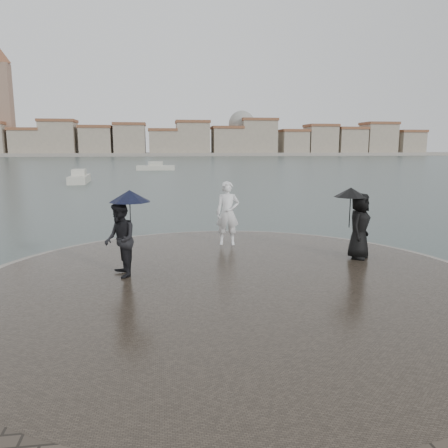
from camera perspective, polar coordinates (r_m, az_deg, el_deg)
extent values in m
plane|color=#2B3835|center=(7.10, 5.96, -18.52)|extent=(400.00, 400.00, 0.00)
cylinder|color=gray|center=(10.19, 1.08, -8.43)|extent=(12.50, 12.50, 0.32)
cylinder|color=#2D261E|center=(10.18, 1.08, -8.32)|extent=(11.90, 11.90, 0.36)
imported|color=white|center=(13.59, 0.48, 1.42)|extent=(0.79, 0.59, 1.98)
imported|color=black|center=(10.50, -13.42, -2.01)|extent=(0.88, 1.01, 1.77)
cylinder|color=black|center=(10.49, -12.12, 0.61)|extent=(0.02, 0.02, 0.90)
cone|color=black|center=(10.42, -12.23, 3.60)|extent=(0.98, 0.98, 0.28)
imported|color=black|center=(12.44, 17.26, -0.26)|extent=(1.01, 1.04, 1.80)
cylinder|color=black|center=(12.36, 16.11, 1.61)|extent=(0.02, 0.02, 0.90)
cone|color=black|center=(12.30, 16.23, 4.01)|extent=(0.91, 0.91, 0.26)
cube|color=gray|center=(169.06, -7.94, 9.00)|extent=(260.00, 20.00, 1.20)
cube|color=#A19480|center=(172.40, -24.35, 9.54)|extent=(10.00, 10.00, 9.00)
cube|color=brown|center=(172.50, -24.48, 11.19)|extent=(10.60, 10.60, 1.00)
cube|color=#A19480|center=(169.79, -20.77, 10.29)|extent=(12.00, 10.00, 12.00)
cube|color=brown|center=(170.01, -20.90, 12.47)|extent=(12.60, 10.60, 1.00)
cube|color=#A19480|center=(167.55, -16.33, 10.20)|extent=(11.00, 10.00, 10.00)
cube|color=brown|center=(167.69, -16.43, 12.08)|extent=(11.60, 10.60, 1.00)
cube|color=#A19480|center=(166.37, -12.18, 10.55)|extent=(11.00, 10.00, 11.00)
cube|color=brown|center=(166.56, -12.25, 12.61)|extent=(11.60, 10.60, 1.00)
cube|color=#A19480|center=(166.04, -7.96, 10.33)|extent=(10.00, 10.00, 9.00)
cube|color=brown|center=(166.15, -8.00, 12.06)|extent=(10.60, 10.60, 1.00)
cube|color=#A19480|center=(166.53, -4.12, 10.92)|extent=(12.00, 10.00, 12.00)
cube|color=brown|center=(166.76, -4.15, 13.15)|extent=(12.60, 10.60, 1.00)
cube|color=#A19480|center=(168.00, 0.39, 10.59)|extent=(11.00, 10.00, 10.00)
cube|color=brown|center=(168.14, 0.39, 12.47)|extent=(11.60, 10.60, 1.00)
cube|color=#A19480|center=(170.26, 4.46, 11.06)|extent=(13.00, 10.00, 13.00)
cube|color=brown|center=(170.54, 4.49, 13.41)|extent=(13.60, 10.60, 1.00)
cube|color=#A19480|center=(173.87, 9.03, 10.29)|extent=(10.00, 10.00, 9.00)
cube|color=brown|center=(173.97, 9.07, 11.94)|extent=(10.60, 10.60, 1.00)
cube|color=#A19480|center=(177.45, 12.49, 10.49)|extent=(11.00, 10.00, 11.00)
cube|color=brown|center=(177.63, 12.56, 12.43)|extent=(11.60, 10.60, 1.00)
cube|color=#A19480|center=(182.03, 16.07, 10.17)|extent=(11.00, 10.00, 10.00)
cube|color=brown|center=(182.16, 16.16, 11.90)|extent=(11.60, 10.60, 1.00)
cube|color=#A19480|center=(187.28, 19.49, 10.28)|extent=(12.00, 10.00, 12.00)
cube|color=brown|center=(187.48, 19.60, 12.26)|extent=(12.60, 10.60, 1.00)
cube|color=#A19480|center=(193.62, 22.91, 9.60)|extent=(10.00, 10.00, 9.00)
cube|color=brown|center=(193.71, 23.02, 11.07)|extent=(10.60, 10.60, 1.00)
cube|color=#846654|center=(176.77, -26.69, 13.10)|extent=(5.00, 5.00, 32.00)
cone|color=brown|center=(179.04, -27.18, 18.99)|extent=(6.80, 6.80, 5.00)
sphere|color=gray|center=(171.19, 2.32, 12.92)|extent=(10.00, 10.00, 10.00)
cube|color=beige|center=(44.02, -18.35, 5.45)|extent=(1.89, 5.58, 0.90)
cube|color=beige|center=(43.98, -18.39, 6.23)|extent=(1.30, 2.06, 0.90)
cube|color=beige|center=(65.19, -8.90, 7.16)|extent=(5.59, 1.96, 0.90)
cube|color=beige|center=(65.16, -8.91, 7.69)|extent=(2.07, 1.33, 0.90)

